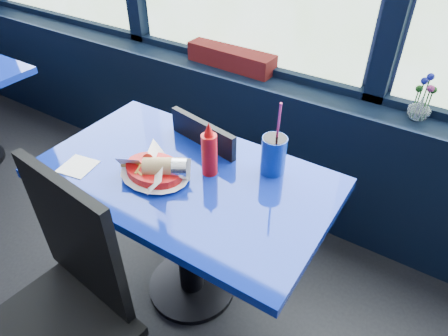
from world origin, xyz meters
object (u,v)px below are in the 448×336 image
at_px(flower_vase, 420,106).
at_px(planter_box, 231,58).
at_px(chair_near_back, 214,174).
at_px(soda_cup, 274,154).
at_px(chair_near_front, 60,303).
at_px(ketchup_bottle, 209,151).
at_px(near_table, 186,207).
at_px(food_basket, 156,170).

bearing_deg(flower_vase, planter_box, 178.11).
bearing_deg(chair_near_back, soda_cup, 173.84).
relative_size(chair_near_front, ketchup_bottle, 4.36).
height_order(chair_near_front, soda_cup, soda_cup).
height_order(near_table, food_basket, food_basket).
height_order(chair_near_front, ketchup_bottle, chair_near_front).
bearing_deg(near_table, flower_vase, 51.07).
distance_m(chair_near_back, planter_box, 0.73).
relative_size(near_table, chair_near_front, 1.16).
distance_m(chair_near_front, planter_box, 1.57).
xyz_separation_m(near_table, chair_near_front, (-0.05, -0.62, 0.03)).
height_order(chair_near_front, chair_near_back, chair_near_front).
relative_size(planter_box, soda_cup, 1.58).
height_order(planter_box, ketchup_bottle, ketchup_bottle).
height_order(ketchup_bottle, soda_cup, soda_cup).
relative_size(planter_box, food_basket, 1.88).
relative_size(chair_near_front, planter_box, 1.93).
xyz_separation_m(chair_near_back, planter_box, (-0.26, 0.58, 0.36)).
bearing_deg(flower_vase, soda_cup, -122.02).
xyz_separation_m(food_basket, ketchup_bottle, (0.17, 0.14, 0.07)).
relative_size(near_table, soda_cup, 3.55).
bearing_deg(chair_near_front, near_table, 90.96).
height_order(food_basket, soda_cup, soda_cup).
relative_size(chair_near_back, soda_cup, 2.56).
xyz_separation_m(flower_vase, ketchup_bottle, (-0.62, -0.80, -0.01)).
distance_m(flower_vase, ketchup_bottle, 1.01).
xyz_separation_m(planter_box, food_basket, (0.26, -0.97, -0.07)).
bearing_deg(chair_near_front, flower_vase, 69.05).
xyz_separation_m(chair_near_front, planter_box, (-0.28, 1.52, 0.26)).
bearing_deg(flower_vase, food_basket, -129.82).
height_order(chair_near_back, soda_cup, soda_cup).
bearing_deg(ketchup_bottle, food_basket, -140.24).
height_order(flower_vase, soda_cup, soda_cup).
distance_m(ketchup_bottle, soda_cup, 0.25).
bearing_deg(ketchup_bottle, planter_box, 116.74).
bearing_deg(chair_near_back, chair_near_front, 102.25).
distance_m(near_table, soda_cup, 0.45).
relative_size(planter_box, ketchup_bottle, 2.26).
bearing_deg(near_table, soda_cup, 36.08).
relative_size(ketchup_bottle, soda_cup, 0.70).
bearing_deg(chair_near_front, soda_cup, 73.37).
height_order(chair_near_back, ketchup_bottle, ketchup_bottle).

